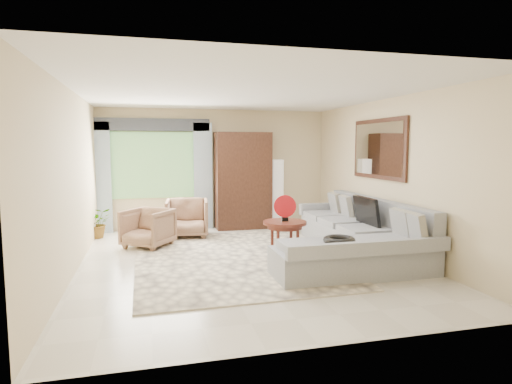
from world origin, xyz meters
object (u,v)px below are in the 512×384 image
object	(u,v)px
sectional_sofa	(355,240)
armchair_left	(148,228)
coffee_table	(285,241)
floor_lamp	(277,193)
potted_plant	(98,223)
armchair_right	(187,218)
tv_screen	(366,211)
armoire	(243,181)

from	to	relation	value
sectional_sofa	armchair_left	size ratio (longest dim) A/B	4.55
coffee_table	floor_lamp	world-z (taller)	floor_lamp
coffee_table	potted_plant	size ratio (longest dim) A/B	1.11
coffee_table	potted_plant	xyz separation A→B (m)	(-2.99, 2.70, -0.05)
floor_lamp	armchair_right	bearing A→B (deg)	-161.06
armchair_left	tv_screen	bearing A→B (deg)	13.94
armchair_left	sectional_sofa	bearing A→B (deg)	10.33
armchair_right	floor_lamp	xyz separation A→B (m)	(2.08, 0.71, 0.37)
armchair_left	armoire	world-z (taller)	armoire
armchair_right	potted_plant	world-z (taller)	armchair_right
armchair_left	armoire	distance (m)	2.56
potted_plant	floor_lamp	size ratio (longest dim) A/B	0.40
potted_plant	armoire	size ratio (longest dim) A/B	0.28
sectional_sofa	armchair_left	distance (m)	3.61
potted_plant	sectional_sofa	bearing A→B (deg)	-31.39
armchair_right	armoire	xyz separation A→B (m)	(1.28, 0.65, 0.67)
armoire	floor_lamp	bearing A→B (deg)	4.29
armchair_left	potted_plant	xyz separation A→B (m)	(-0.96, 1.06, -0.05)
armchair_right	armoire	bearing A→B (deg)	33.26
armoire	armchair_left	bearing A→B (deg)	-146.07
tv_screen	sectional_sofa	bearing A→B (deg)	-152.36
armchair_right	sectional_sofa	bearing A→B (deg)	-35.57
armchair_left	floor_lamp	world-z (taller)	floor_lamp
tv_screen	coffee_table	bearing A→B (deg)	-170.46
sectional_sofa	floor_lamp	bearing A→B (deg)	98.33
sectional_sofa	tv_screen	world-z (taller)	tv_screen
tv_screen	armchair_left	world-z (taller)	tv_screen
sectional_sofa	potted_plant	bearing A→B (deg)	148.61
tv_screen	armchair_left	xyz separation A→B (m)	(-3.54, 1.39, -0.37)
tv_screen	armchair_left	size ratio (longest dim) A/B	0.97
armchair_right	potted_plant	bearing A→B (deg)	175.09
sectional_sofa	potted_plant	xyz separation A→B (m)	(-4.23, 2.58, 0.01)
armchair_right	coffee_table	bearing A→B (deg)	-55.50
armoire	potted_plant	bearing A→B (deg)	-173.99
potted_plant	armchair_left	bearing A→B (deg)	-47.77
sectional_sofa	floor_lamp	xyz separation A→B (m)	(-0.43, 2.96, 0.47)
armchair_left	armoire	xyz separation A→B (m)	(2.04, 1.37, 0.70)
armchair_left	armoire	size ratio (longest dim) A/B	0.36
armchair_left	floor_lamp	bearing A→B (deg)	62.08
tv_screen	potted_plant	size ratio (longest dim) A/B	1.25
coffee_table	armchair_right	xyz separation A→B (m)	(-1.27, 2.36, 0.03)
tv_screen	armoire	world-z (taller)	armoire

